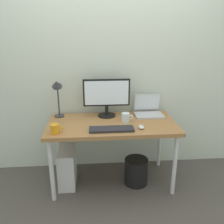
{
  "coord_description": "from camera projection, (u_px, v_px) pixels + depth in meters",
  "views": [
    {
      "loc": [
        -0.2,
        -2.39,
        1.66
      ],
      "look_at": [
        0.0,
        0.0,
        0.84
      ],
      "focal_mm": 38.68,
      "sensor_mm": 36.0,
      "label": 1
    }
  ],
  "objects": [
    {
      "name": "computer_tower",
      "position": [
        67.0,
        167.0,
        2.68
      ],
      "size": [
        0.18,
        0.36,
        0.42
      ],
      "primitive_type": "cube",
      "color": "silver",
      "rests_on": "ground_plane"
    },
    {
      "name": "desk_lamp",
      "position": [
        57.0,
        90.0,
        2.62
      ],
      "size": [
        0.11,
        0.16,
        0.45
      ],
      "color": "#333338",
      "rests_on": "desk"
    },
    {
      "name": "keyboard",
      "position": [
        112.0,
        129.0,
        2.37
      ],
      "size": [
        0.44,
        0.14,
        0.02
      ],
      "primitive_type": "cube",
      "color": "#232328",
      "rests_on": "desk"
    },
    {
      "name": "wastebasket",
      "position": [
        136.0,
        171.0,
        2.71
      ],
      "size": [
        0.26,
        0.26,
        0.3
      ],
      "primitive_type": "cylinder",
      "color": "black",
      "rests_on": "ground_plane"
    },
    {
      "name": "laptop",
      "position": [
        148.0,
        110.0,
        2.8
      ],
      "size": [
        0.32,
        0.26,
        0.23
      ],
      "color": "#B2B2B7",
      "rests_on": "desk"
    },
    {
      "name": "monitor",
      "position": [
        107.0,
        95.0,
        2.69
      ],
      "size": [
        0.52,
        0.2,
        0.43
      ],
      "color": "black",
      "rests_on": "desk"
    },
    {
      "name": "coffee_mug",
      "position": [
        55.0,
        129.0,
        2.29
      ],
      "size": [
        0.12,
        0.09,
        0.09
      ],
      "color": "orange",
      "rests_on": "desk"
    },
    {
      "name": "mouse",
      "position": [
        141.0,
        127.0,
        2.41
      ],
      "size": [
        0.06,
        0.09,
        0.03
      ],
      "primitive_type": "ellipsoid",
      "color": "silver",
      "rests_on": "desk"
    },
    {
      "name": "back_wall",
      "position": [
        109.0,
        63.0,
        2.77
      ],
      "size": [
        4.4,
        0.04,
        2.6
      ],
      "primitive_type": "cube",
      "color": "silver",
      "rests_on": "ground_plane"
    },
    {
      "name": "ground_plane",
      "position": [
        112.0,
        180.0,
        2.8
      ],
      "size": [
        6.0,
        6.0,
        0.0
      ],
      "primitive_type": "plane",
      "color": "#4C4742"
    },
    {
      "name": "desk",
      "position": [
        112.0,
        128.0,
        2.59
      ],
      "size": [
        1.36,
        0.69,
        0.72
      ],
      "color": "olive",
      "rests_on": "ground_plane"
    },
    {
      "name": "glass_cup",
      "position": [
        126.0,
        118.0,
        2.58
      ],
      "size": [
        0.12,
        0.09,
        0.1
      ],
      "color": "silver",
      "rests_on": "desk"
    }
  ]
}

